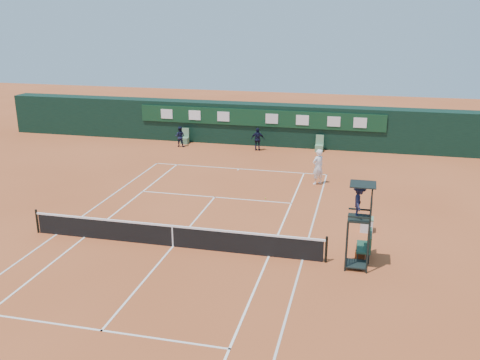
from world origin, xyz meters
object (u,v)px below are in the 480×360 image
player_bench (367,244)px  umpire_chair (360,208)px  player (318,167)px  tennis_net (173,235)px  cooler (367,224)px

player_bench → umpire_chair: bearing=-111.5°
umpire_chair → player: umpire_chair is taller
umpire_chair → tennis_net: bearing=178.7°
tennis_net → umpire_chair: bearing=-1.3°
tennis_net → player_bench: size_ratio=10.75×
tennis_net → cooler: tennis_net is taller
umpire_chair → player_bench: umpire_chair is taller
cooler → player: player is taller
player_bench → cooler: (-0.02, 2.81, -0.27)m
tennis_net → cooler: (7.93, 3.59, -0.18)m
player_bench → cooler: player_bench is taller
umpire_chair → player: size_ratio=1.66×
tennis_net → cooler: 8.70m
tennis_net → player_bench: bearing=5.6°
umpire_chair → player_bench: (0.38, 0.95, -1.86)m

